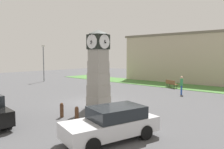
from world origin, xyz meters
The scene contains 10 objects.
ground_plane centered at (0.00, 0.00, 0.00)m, with size 75.05×75.05×0.00m, color #4C4C4F.
clock_tower centered at (1.53, -0.75, 2.72)m, with size 1.55×1.55×5.53m.
bollard_near_tower centered at (2.97, -3.88, 0.43)m, with size 0.23×0.23×0.85m.
bollard_mid_row centered at (1.66, -3.98, 0.45)m, with size 0.22×0.22×0.89m.
car_far_lot centered at (6.29, -4.53, 0.75)m, with size 2.79×4.59×1.46m.
bench centered at (0.78, 11.80, 0.52)m, with size 1.68×1.13×0.90m.
pedestrian_near_bench centered at (3.66, 8.24, 1.03)m, with size 0.36×0.46×1.78m.
street_lamp_near_road centered at (-16.02, 5.22, 3.11)m, with size 0.50×0.24×5.27m.
warehouse_blue_far centered at (-0.30, 19.59, 3.43)m, with size 18.76×7.90×6.84m.
grass_verge_far centered at (3.03, 13.76, 0.02)m, with size 45.03×4.96×0.04m, color #477A38.
Camera 1 is at (12.63, -11.53, 3.70)m, focal length 35.00 mm.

